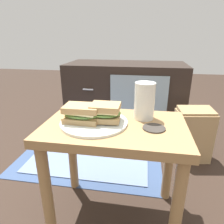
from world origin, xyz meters
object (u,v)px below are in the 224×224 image
(plate, at_px, (94,122))
(beer_glass, at_px, (144,102))
(sandwich_back, at_px, (105,112))
(sandwich_front, at_px, (82,113))
(coaster, at_px, (154,128))
(tv_cabinet, at_px, (125,97))
(paper_bag, at_px, (193,135))

(plate, relative_size, beer_glass, 1.75)
(sandwich_back, bearing_deg, plate, -171.11)
(plate, distance_m, sandwich_front, 0.06)
(coaster, bearing_deg, tv_cabinet, 101.79)
(paper_bag, bearing_deg, sandwich_front, -135.48)
(tv_cabinet, distance_m, beer_glass, 0.91)
(plate, height_order, paper_bag, plate)
(tv_cabinet, bearing_deg, coaster, -78.21)
(sandwich_back, bearing_deg, paper_bag, 48.71)
(beer_glass, distance_m, coaster, 0.13)
(sandwich_front, relative_size, coaster, 1.76)
(sandwich_back, height_order, paper_bag, sandwich_back)
(tv_cabinet, distance_m, sandwich_front, 0.99)
(plate, xyz_separation_m, sandwich_back, (0.04, 0.01, 0.04))
(coaster, relative_size, paper_bag, 0.24)
(beer_glass, bearing_deg, tv_cabinet, 100.51)
(plate, relative_size, paper_bag, 0.73)
(sandwich_back, relative_size, paper_bag, 0.35)
(paper_bag, bearing_deg, beer_glass, -125.56)
(coaster, bearing_deg, plate, 177.44)
(tv_cabinet, distance_m, plate, 0.97)
(sandwich_front, bearing_deg, plate, 8.89)
(coaster, height_order, paper_bag, coaster)
(plate, bearing_deg, paper_bag, 46.51)
(paper_bag, bearing_deg, sandwich_back, -131.29)
(sandwich_back, height_order, coaster, sandwich_back)
(plate, distance_m, paper_bag, 0.81)
(sandwich_back, height_order, beer_glass, beer_glass)
(tv_cabinet, height_order, coaster, tv_cabinet)
(paper_bag, bearing_deg, tv_cabinet, 140.32)
(tv_cabinet, distance_m, coaster, 1.00)
(sandwich_front, height_order, beer_glass, beer_glass)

